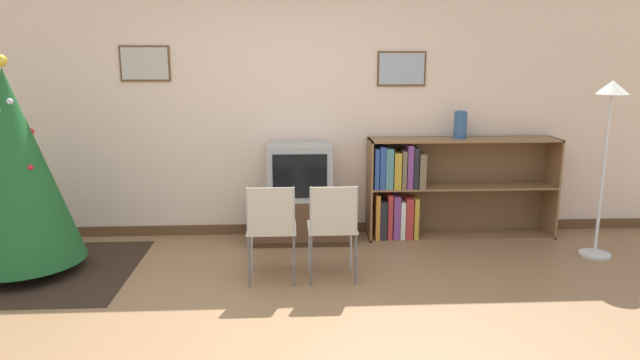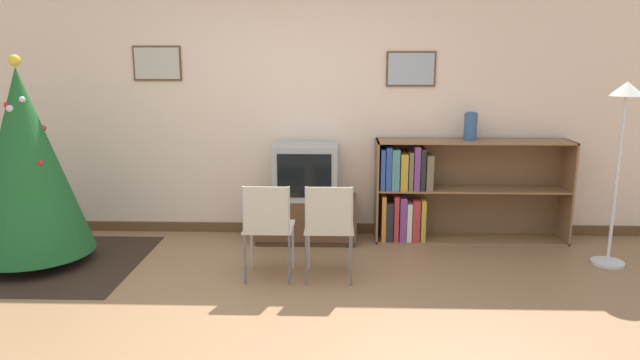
{
  "view_description": "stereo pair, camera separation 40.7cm",
  "coord_description": "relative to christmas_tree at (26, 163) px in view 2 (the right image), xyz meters",
  "views": [
    {
      "loc": [
        0.06,
        -3.58,
        1.82
      ],
      "look_at": [
        0.31,
        1.19,
        0.78
      ],
      "focal_mm": 32.0,
      "sensor_mm": 36.0,
      "label": 1
    },
    {
      "loc": [
        0.46,
        -3.59,
        1.82
      ],
      "look_at": [
        0.31,
        1.19,
        0.78
      ],
      "focal_mm": 32.0,
      "sensor_mm": 36.0,
      "label": 2
    }
  ],
  "objects": [
    {
      "name": "folding_chair_right",
      "position": [
        2.63,
        -0.34,
        -0.44
      ],
      "size": [
        0.4,
        0.4,
        0.82
      ],
      "color": "#BCB29E",
      "rests_on": "ground_plane"
    },
    {
      "name": "tv_console",
      "position": [
        2.38,
        0.73,
        -0.69
      ],
      "size": [
        1.0,
        0.47,
        0.44
      ],
      "color": "#412A1A",
      "rests_on": "ground_plane"
    },
    {
      "name": "ground_plane",
      "position": [
        2.23,
        -1.17,
        -0.91
      ],
      "size": [
        24.0,
        24.0,
        0.0
      ],
      "primitive_type": "plane",
      "color": "#936B47"
    },
    {
      "name": "area_rug",
      "position": [
        -0.0,
        -0.0,
        -0.91
      ],
      "size": [
        1.85,
        1.54,
        0.01
      ],
      "color": "#332319",
      "rests_on": "ground_plane"
    },
    {
      "name": "wall_back",
      "position": [
        2.23,
        1.03,
        0.44
      ],
      "size": [
        8.74,
        0.11,
        2.7
      ],
      "color": "beige",
      "rests_on": "ground_plane"
    },
    {
      "name": "vase",
      "position": [
        3.99,
        0.82,
        0.24
      ],
      "size": [
        0.13,
        0.13,
        0.28
      ],
      "color": "#335684",
      "rests_on": "bookshelf"
    },
    {
      "name": "bookshelf",
      "position": [
        3.69,
        0.79,
        -0.41
      ],
      "size": [
        1.9,
        0.36,
        1.01
      ],
      "color": "olive",
      "rests_on": "ground_plane"
    },
    {
      "name": "standing_lamp",
      "position": [
        5.12,
        0.14,
        0.32
      ],
      "size": [
        0.28,
        0.28,
        1.61
      ],
      "color": "silver",
      "rests_on": "ground_plane"
    },
    {
      "name": "christmas_tree",
      "position": [
        0.0,
        0.0,
        0.0
      ],
      "size": [
        1.03,
        1.03,
        1.83
      ],
      "color": "maroon",
      "rests_on": "area_rug"
    },
    {
      "name": "folding_chair_left",
      "position": [
        2.13,
        -0.34,
        -0.44
      ],
      "size": [
        0.4,
        0.4,
        0.82
      ],
      "color": "#BCB29E",
      "rests_on": "ground_plane"
    },
    {
      "name": "television",
      "position": [
        2.38,
        0.73,
        -0.21
      ],
      "size": [
        0.63,
        0.46,
        0.54
      ],
      "color": "#9E9E99",
      "rests_on": "tv_console"
    }
  ]
}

